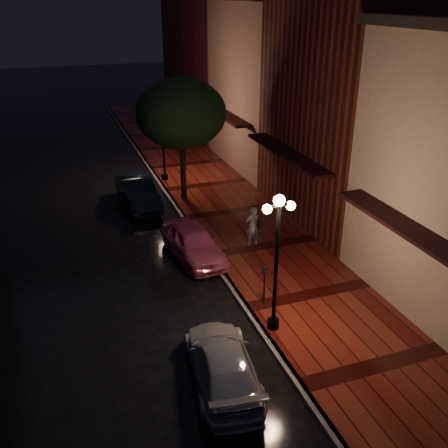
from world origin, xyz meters
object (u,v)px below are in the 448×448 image
object	(u,v)px
streetlamp_far	(163,135)
street_tree	(181,115)
silver_car	(222,364)
parking_meter	(265,282)
navy_car	(138,192)
pink_car	(193,242)
streetlamp_near	(277,256)
woman_with_umbrella	(253,210)

from	to	relation	value
streetlamp_far	street_tree	world-z (taller)	street_tree
street_tree	silver_car	distance (m)	13.24
parking_meter	navy_car	bearing A→B (deg)	103.34
pink_car	streetlamp_near	bearing A→B (deg)	-86.93
pink_car	parking_meter	distance (m)	4.22
street_tree	parking_meter	xyz separation A→B (m)	(-0.01, -9.74, -3.25)
navy_car	parking_meter	size ratio (longest dim) A/B	3.02
silver_car	parking_meter	xyz separation A→B (m)	(2.40, 2.75, 0.41)
street_tree	woman_with_umbrella	distance (m)	6.38
streetlamp_far	parking_meter	world-z (taller)	streetlamp_far
woman_with_umbrella	parking_meter	distance (m)	4.29
silver_car	woman_with_umbrella	bearing A→B (deg)	-110.59
streetlamp_far	parking_meter	xyz separation A→B (m)	(0.25, -12.75, -1.61)
navy_car	streetlamp_near	bearing A→B (deg)	-82.70
silver_car	street_tree	bearing A→B (deg)	-93.23
streetlamp_near	navy_car	size ratio (longest dim) A/B	1.03
pink_car	navy_car	xyz separation A→B (m)	(-1.02, 5.96, 0.03)
streetlamp_far	pink_car	size ratio (longest dim) A/B	1.12
streetlamp_near	navy_car	distance (m)	11.58
pink_car	silver_car	distance (m)	6.90
streetlamp_far	silver_car	xyz separation A→B (m)	(-2.15, -15.50, -2.02)
pink_car	woman_with_umbrella	size ratio (longest dim) A/B	1.70
pink_car	silver_car	xyz separation A→B (m)	(-1.20, -6.79, -0.08)
streetlamp_far	parking_meter	bearing A→B (deg)	-88.90
streetlamp_far	pink_car	distance (m)	8.98
pink_car	silver_car	bearing A→B (deg)	-107.16
streetlamp_near	silver_car	world-z (taller)	streetlamp_near
navy_car	silver_car	world-z (taller)	navy_car
pink_car	woman_with_umbrella	xyz separation A→B (m)	(2.46, 0.01, 0.99)
woman_with_umbrella	parking_meter	bearing A→B (deg)	68.83
navy_car	silver_car	xyz separation A→B (m)	(-0.18, -12.75, -0.11)
pink_car	woman_with_umbrella	bearing A→B (deg)	-6.85
navy_car	woman_with_umbrella	size ratio (longest dim) A/B	1.85
streetlamp_far	woman_with_umbrella	distance (m)	8.88
streetlamp_far	woman_with_umbrella	bearing A→B (deg)	-80.17
pink_car	silver_car	size ratio (longest dim) A/B	0.96
navy_car	silver_car	bearing A→B (deg)	-93.46
street_tree	silver_car	size ratio (longest dim) A/B	1.45
street_tree	navy_car	xyz separation A→B (m)	(-2.23, 0.25, -3.56)
parking_meter	pink_car	bearing A→B (deg)	107.31
streetlamp_far	street_tree	xyz separation A→B (m)	(0.26, -3.01, 1.64)
silver_car	woman_with_umbrella	xyz separation A→B (m)	(3.66, 6.80, 1.07)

